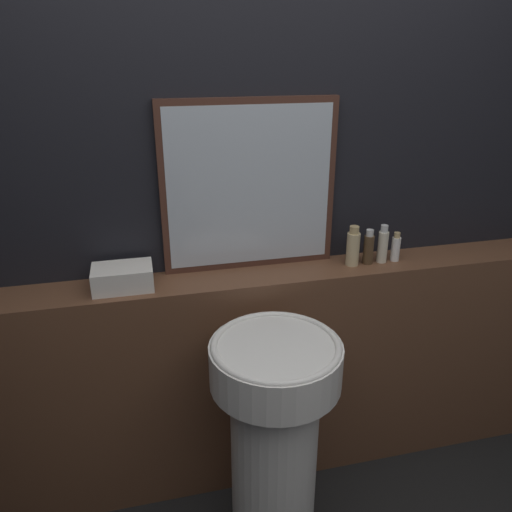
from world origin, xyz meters
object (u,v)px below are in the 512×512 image
Objects in this scene: mirror at (250,187)px; pedestal_sink at (274,436)px; lotion_bottle at (383,245)px; body_wash_bottle at (396,248)px; shampoo_bottle at (353,247)px; conditioner_bottle at (368,248)px; towel_stack at (123,277)px.

pedestal_sink is at bearing -92.71° from mirror.
lotion_bottle is 0.06m from body_wash_bottle.
shampoo_bottle is 1.34× the size of body_wash_bottle.
mirror reaches higher than conditioner_bottle.
shampoo_bottle is at bearing 42.06° from pedestal_sink.
mirror is (0.02, 0.49, 0.80)m from pedestal_sink.
pedestal_sink is 1.33× the size of mirror.
pedestal_sink is 0.88m from lotion_bottle.
lotion_bottle reaches higher than body_wash_bottle.
towel_stack is at bearing 180.00° from shampoo_bottle.
body_wash_bottle is at bearing 0.00° from shampoo_bottle.
mirror is at bearing 171.48° from body_wash_bottle.
conditioner_bottle is (0.48, -0.09, -0.27)m from mirror.
shampoo_bottle is 0.20m from body_wash_bottle.
conditioner_bottle is 0.06m from lotion_bottle.
towel_stack is at bearing 180.00° from lotion_bottle.
shampoo_bottle is at bearing -180.00° from lotion_bottle.
towel_stack is 1.36× the size of lotion_bottle.
pedestal_sink is 4.17× the size of towel_stack.
towel_stack is 0.99m from conditioner_bottle.
shampoo_bottle is 1.04× the size of lotion_bottle.
lotion_bottle reaches higher than pedestal_sink.
pedestal_sink is at bearing -39.08° from towel_stack.
pedestal_sink is at bearing -142.11° from conditioner_bottle.
pedestal_sink is at bearing -137.94° from shampoo_bottle.
shampoo_bottle reaches higher than lotion_bottle.
mirror is at bearing 10.17° from towel_stack.
conditioner_bottle reaches higher than towel_stack.
body_wash_bottle is at bearing 0.00° from lotion_bottle.
body_wash_bottle is at bearing 0.00° from towel_stack.
pedestal_sink is at bearing -148.04° from body_wash_bottle.
lotion_bottle reaches higher than towel_stack.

